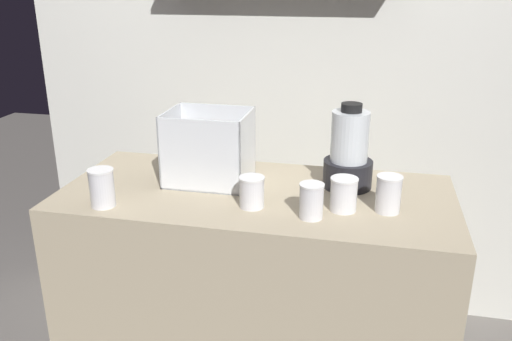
% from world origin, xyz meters
% --- Properties ---
extents(counter, '(1.40, 0.64, 0.90)m').
position_xyz_m(counter, '(0.00, 0.00, 0.45)').
color(counter, tan).
rests_on(counter, ground_plane).
extents(back_wall_unit, '(2.60, 0.24, 2.50)m').
position_xyz_m(back_wall_unit, '(-0.00, 0.77, 1.27)').
color(back_wall_unit, silver).
rests_on(back_wall_unit, ground_plane).
extents(carrot_display_bin, '(0.30, 0.24, 0.27)m').
position_xyz_m(carrot_display_bin, '(-0.19, 0.07, 0.99)').
color(carrot_display_bin, white).
rests_on(carrot_display_bin, counter).
extents(blender_pitcher, '(0.18, 0.18, 0.31)m').
position_xyz_m(blender_pitcher, '(0.32, 0.12, 1.03)').
color(blender_pitcher, black).
rests_on(blender_pitcher, counter).
extents(juice_cup_orange_far_left, '(0.09, 0.09, 0.13)m').
position_xyz_m(juice_cup_orange_far_left, '(-0.47, -0.23, 0.96)').
color(juice_cup_orange_far_left, white).
rests_on(juice_cup_orange_far_left, counter).
extents(juice_cup_carrot_left, '(0.09, 0.09, 0.11)m').
position_xyz_m(juice_cup_carrot_left, '(0.02, -0.13, 0.95)').
color(juice_cup_carrot_left, white).
rests_on(juice_cup_carrot_left, counter).
extents(juice_cup_orange_middle, '(0.08, 0.08, 0.12)m').
position_xyz_m(juice_cup_orange_middle, '(0.22, -0.18, 0.95)').
color(juice_cup_orange_middle, white).
rests_on(juice_cup_orange_middle, counter).
extents(juice_cup_carrot_right, '(0.09, 0.09, 0.11)m').
position_xyz_m(juice_cup_carrot_right, '(0.32, -0.09, 0.95)').
color(juice_cup_carrot_right, white).
rests_on(juice_cup_carrot_right, counter).
extents(juice_cup_carrot_far_right, '(0.08, 0.08, 0.12)m').
position_xyz_m(juice_cup_carrot_far_right, '(0.46, -0.07, 0.95)').
color(juice_cup_carrot_far_right, white).
rests_on(juice_cup_carrot_far_right, counter).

